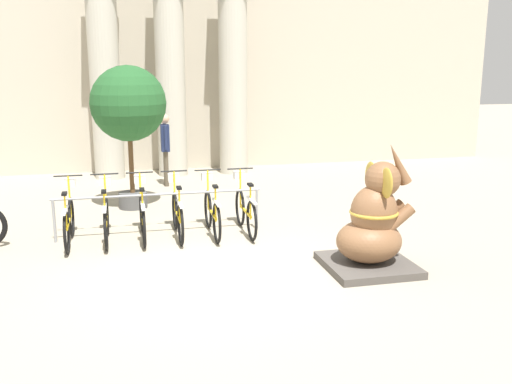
# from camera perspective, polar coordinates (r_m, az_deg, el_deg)

# --- Properties ---
(ground_plane) EXTENTS (60.00, 60.00, 0.00)m
(ground_plane) POSITION_cam_1_polar(r_m,az_deg,el_deg) (8.58, -3.45, -7.73)
(ground_plane) COLOR #9E937F
(building_facade) EXTENTS (20.00, 0.20, 6.00)m
(building_facade) POSITION_cam_1_polar(r_m,az_deg,el_deg) (16.58, -8.90, 12.60)
(building_facade) COLOR #BCB29E
(building_facade) RESTS_ON ground_plane
(column_left) EXTENTS (0.97, 0.97, 5.16)m
(column_left) POSITION_cam_1_polar(r_m,az_deg,el_deg) (15.53, -14.87, 10.94)
(column_left) COLOR #BCB7A8
(column_left) RESTS_ON ground_plane
(column_middle) EXTENTS (0.97, 0.97, 5.16)m
(column_middle) POSITION_cam_1_polar(r_m,az_deg,el_deg) (15.59, -8.54, 11.22)
(column_middle) COLOR #BCB7A8
(column_middle) RESTS_ON ground_plane
(column_right) EXTENTS (0.97, 0.97, 5.16)m
(column_right) POSITION_cam_1_polar(r_m,az_deg,el_deg) (15.82, -2.32, 11.37)
(column_right) COLOR #BCB7A8
(column_right) RESTS_ON ground_plane
(bike_rack) EXTENTS (3.64, 0.05, 0.77)m
(bike_rack) POSITION_cam_1_polar(r_m,az_deg,el_deg) (10.17, -9.66, -1.05)
(bike_rack) COLOR gray
(bike_rack) RESTS_ON ground_plane
(bicycle_0) EXTENTS (0.48, 1.69, 1.11)m
(bicycle_0) POSITION_cam_1_polar(r_m,az_deg,el_deg) (10.13, -18.20, -2.64)
(bicycle_0) COLOR black
(bicycle_0) RESTS_ON ground_plane
(bicycle_1) EXTENTS (0.48, 1.69, 1.11)m
(bicycle_1) POSITION_cam_1_polar(r_m,az_deg,el_deg) (10.10, -14.76, -2.45)
(bicycle_1) COLOR black
(bicycle_1) RESTS_ON ground_plane
(bicycle_2) EXTENTS (0.48, 1.69, 1.11)m
(bicycle_2) POSITION_cam_1_polar(r_m,az_deg,el_deg) (10.11, -11.31, -2.26)
(bicycle_2) COLOR black
(bicycle_2) RESTS_ON ground_plane
(bicycle_3) EXTENTS (0.48, 1.69, 1.11)m
(bicycle_3) POSITION_cam_1_polar(r_m,az_deg,el_deg) (10.14, -7.87, -2.09)
(bicycle_3) COLOR black
(bicycle_3) RESTS_ON ground_plane
(bicycle_4) EXTENTS (0.48, 1.69, 1.11)m
(bicycle_4) POSITION_cam_1_polar(r_m,az_deg,el_deg) (10.18, -4.44, -1.95)
(bicycle_4) COLOR black
(bicycle_4) RESTS_ON ground_plane
(bicycle_5) EXTENTS (0.48, 1.69, 1.11)m
(bicycle_5) POSITION_cam_1_polar(r_m,az_deg,el_deg) (10.29, -1.09, -1.75)
(bicycle_5) COLOR black
(bicycle_5) RESTS_ON ground_plane
(elephant_statue) EXTENTS (1.27, 1.27, 1.90)m
(elephant_statue) POSITION_cam_1_polar(r_m,az_deg,el_deg) (8.58, 11.61, -3.41)
(elephant_statue) COLOR #4C4742
(elephant_statue) RESTS_ON ground_plane
(person_pedestrian) EXTENTS (0.24, 0.47, 1.79)m
(person_pedestrian) POSITION_cam_1_polar(r_m,az_deg,el_deg) (14.31, -9.07, 4.89)
(person_pedestrian) COLOR brown
(person_pedestrian) RESTS_ON ground_plane
(potted_tree) EXTENTS (1.55, 1.55, 2.97)m
(potted_tree) POSITION_cam_1_polar(r_m,az_deg,el_deg) (12.06, -12.63, 8.32)
(potted_tree) COLOR #4C4C4C
(potted_tree) RESTS_ON ground_plane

